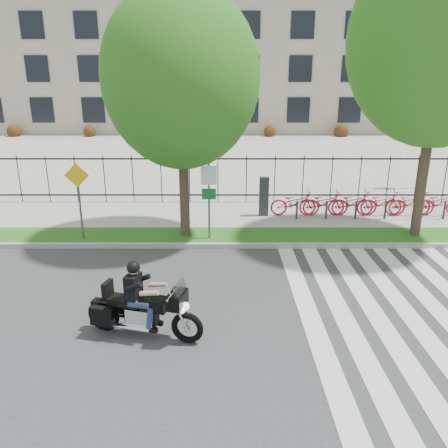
{
  "coord_description": "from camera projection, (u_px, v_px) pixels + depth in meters",
  "views": [
    {
      "loc": [
        0.27,
        -8.92,
        5.01
      ],
      "look_at": [
        0.26,
        3.0,
        1.15
      ],
      "focal_mm": 35.0,
      "sensor_mm": 36.0,
      "label": 1
    }
  ],
  "objects": [
    {
      "name": "ground",
      "position": [
        213.0,
        312.0,
        10.02
      ],
      "size": [
        120.0,
        120.0,
        0.0
      ],
      "primitive_type": "plane",
      "color": "#353538",
      "rests_on": "ground"
    },
    {
      "name": "curb",
      "position": [
        216.0,
        245.0,
        13.9
      ],
      "size": [
        60.0,
        0.2,
        0.15
      ],
      "primitive_type": "cube",
      "color": "#9D9A94",
      "rests_on": "ground"
    },
    {
      "name": "grass_verge",
      "position": [
        216.0,
        237.0,
        14.71
      ],
      "size": [
        60.0,
        1.5,
        0.15
      ],
      "primitive_type": "cube",
      "color": "#285A16",
      "rests_on": "ground"
    },
    {
      "name": "sidewalk",
      "position": [
        217.0,
        215.0,
        17.09
      ],
      "size": [
        60.0,
        3.5,
        0.15
      ],
      "primitive_type": "cube",
      "color": "#9B9791",
      "rests_on": "ground"
    },
    {
      "name": "plaza",
      "position": [
        221.0,
        150.0,
        33.8
      ],
      "size": [
        80.0,
        34.0,
        0.1
      ],
      "primitive_type": "cube",
      "color": "#9B9791",
      "rests_on": "ground"
    },
    {
      "name": "crosswalk_stripes",
      "position": [
        422.0,
        312.0,
        10.02
      ],
      "size": [
        5.7,
        8.0,
        0.01
      ],
      "primitive_type": null,
      "color": "silver",
      "rests_on": "ground"
    },
    {
      "name": "iron_fence",
      "position": [
        218.0,
        179.0,
        18.42
      ],
      "size": [
        30.0,
        0.06,
        2.0
      ],
      "primitive_type": null,
      "color": "black",
      "rests_on": "sidewalk"
    },
    {
      "name": "office_building",
      "position": [
        222.0,
        37.0,
        49.69
      ],
      "size": [
        60.0,
        21.9,
        20.15
      ],
      "color": "#B0A68E",
      "rests_on": "ground"
    },
    {
      "name": "lamp_post_right",
      "position": [
        432.0,
        123.0,
        20.45
      ],
      "size": [
        1.06,
        0.7,
        4.25
      ],
      "color": "black",
      "rests_on": "ground"
    },
    {
      "name": "street_tree_1",
      "position": [
        181.0,
        78.0,
        13.15
      ],
      "size": [
        4.79,
        4.79,
        7.76
      ],
      "color": "#39261F",
      "rests_on": "grass_verge"
    },
    {
      "name": "street_tree_2",
      "position": [
        442.0,
        40.0,
        12.82
      ],
      "size": [
        5.5,
        5.5,
        9.24
      ],
      "color": "#39261F",
      "rests_on": "grass_verge"
    },
    {
      "name": "bike_share_station",
      "position": [
        365.0,
        203.0,
        16.67
      ],
      "size": [
        7.81,
        0.87,
        1.5
      ],
      "color": "#2D2D33",
      "rests_on": "sidewalk"
    },
    {
      "name": "sign_pole_regulatory",
      "position": [
        209.0,
        191.0,
        13.85
      ],
      "size": [
        0.5,
        0.09,
        2.5
      ],
      "color": "#59595B",
      "rests_on": "grass_verge"
    },
    {
      "name": "sign_pole_warning",
      "position": [
        78.0,
        191.0,
        13.85
      ],
      "size": [
        0.78,
        0.09,
        2.49
      ],
      "color": "#59595B",
      "rests_on": "grass_verge"
    },
    {
      "name": "motorcycle_rider",
      "position": [
        142.0,
        307.0,
        8.89
      ],
      "size": [
        2.52,
        1.13,
        1.99
      ],
      "color": "black",
      "rests_on": "ground"
    }
  ]
}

